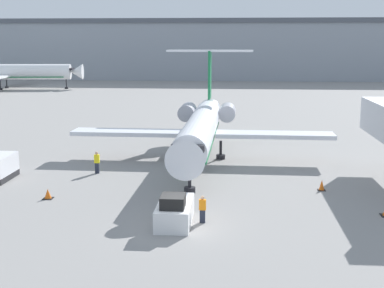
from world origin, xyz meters
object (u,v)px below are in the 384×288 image
(worker_by_wing, at_px, (97,162))
(airplane_parked_far_left, at_px, (7,72))
(airplane_main, at_px, (202,126))
(traffic_cone_left, at_px, (48,194))
(worker_near_tug, at_px, (202,209))
(traffic_cone_right, at_px, (322,185))
(pushback_tug, at_px, (175,211))

(worker_by_wing, distance_m, airplane_parked_far_left, 82.63)
(airplane_main, xyz_separation_m, traffic_cone_left, (-9.50, -12.78, -2.72))
(worker_by_wing, relative_size, traffic_cone_left, 2.64)
(worker_near_tug, relative_size, worker_by_wing, 0.92)
(airplane_main, bearing_deg, traffic_cone_left, -126.62)
(airplane_main, relative_size, airplane_parked_far_left, 0.75)
(airplane_main, height_order, airplane_parked_far_left, airplane_parked_far_left)
(worker_near_tug, height_order, traffic_cone_right, worker_near_tug)
(worker_by_wing, xyz_separation_m, traffic_cone_left, (-1.52, -7.13, -0.61))
(pushback_tug, relative_size, traffic_cone_right, 5.60)
(worker_near_tug, xyz_separation_m, traffic_cone_left, (-10.61, 3.96, -0.52))
(airplane_main, relative_size, traffic_cone_left, 38.73)
(airplane_main, distance_m, pushback_tug, 17.09)
(pushback_tug, distance_m, worker_near_tug, 1.61)
(airplane_parked_far_left, bearing_deg, worker_by_wing, -61.95)
(airplane_main, distance_m, worker_by_wing, 10.00)
(airplane_main, xyz_separation_m, airplane_parked_far_left, (-46.81, 67.23, 0.69))
(traffic_cone_right, bearing_deg, worker_near_tug, -136.79)
(traffic_cone_left, relative_size, airplane_parked_far_left, 0.02)
(worker_near_tug, distance_m, airplane_parked_far_left, 96.73)
(worker_near_tug, xyz_separation_m, traffic_cone_right, (7.99, 7.50, -0.48))
(airplane_main, bearing_deg, worker_near_tug, -86.19)
(airplane_main, height_order, traffic_cone_right, airplane_main)
(airplane_main, height_order, traffic_cone_left, airplane_main)
(traffic_cone_right, distance_m, airplane_parked_far_left, 94.79)
(pushback_tug, height_order, traffic_cone_right, pushback_tug)
(airplane_main, bearing_deg, traffic_cone_right, -45.42)
(pushback_tug, bearing_deg, worker_by_wing, 123.64)
(worker_by_wing, xyz_separation_m, airplane_parked_far_left, (-38.83, 72.88, 2.80))
(airplane_main, height_order, worker_near_tug, airplane_main)
(worker_near_tug, height_order, airplane_parked_far_left, airplane_parked_far_left)
(airplane_main, xyz_separation_m, worker_by_wing, (-7.98, -5.65, -2.11))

